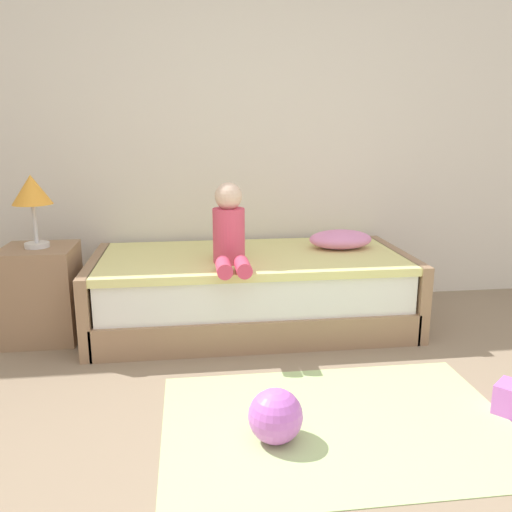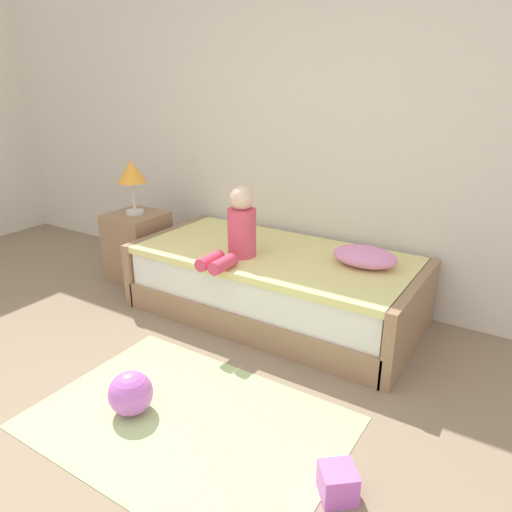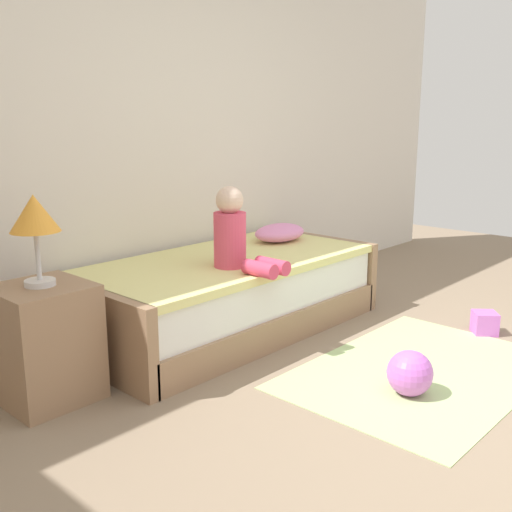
# 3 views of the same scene
# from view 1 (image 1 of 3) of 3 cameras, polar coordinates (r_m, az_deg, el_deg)

# --- Properties ---
(wall_rear) EXTENTS (7.20, 0.10, 2.90)m
(wall_rear) POSITION_cam_1_polar(r_m,az_deg,el_deg) (4.02, -2.15, 15.50)
(wall_rear) COLOR silver
(wall_rear) RESTS_ON ground
(bed) EXTENTS (2.11, 1.00, 0.50)m
(bed) POSITION_cam_1_polar(r_m,az_deg,el_deg) (3.59, -0.52, -3.78)
(bed) COLOR #997556
(bed) RESTS_ON ground
(nightstand) EXTENTS (0.44, 0.44, 0.60)m
(nightstand) POSITION_cam_1_polar(r_m,az_deg,el_deg) (3.62, -22.17, -3.75)
(nightstand) COLOR #997556
(nightstand) RESTS_ON ground
(table_lamp) EXTENTS (0.24, 0.24, 0.45)m
(table_lamp) POSITION_cam_1_polar(r_m,az_deg,el_deg) (3.50, -23.11, 6.26)
(table_lamp) COLOR silver
(table_lamp) RESTS_ON nightstand
(child_figure) EXTENTS (0.20, 0.51, 0.50)m
(child_figure) POSITION_cam_1_polar(r_m,az_deg,el_deg) (3.24, -2.89, 2.66)
(child_figure) COLOR #E04C6B
(child_figure) RESTS_ON bed
(pillow) EXTENTS (0.44, 0.30, 0.13)m
(pillow) POSITION_cam_1_polar(r_m,az_deg,el_deg) (3.73, 9.13, 1.79)
(pillow) COLOR #EA8CC6
(pillow) RESTS_ON bed
(toy_ball) EXTENTS (0.24, 0.24, 0.24)m
(toy_ball) POSITION_cam_1_polar(r_m,az_deg,el_deg) (2.37, 2.12, -16.92)
(toy_ball) COLOR #CC66D8
(toy_ball) RESTS_ON ground
(area_rug) EXTENTS (1.60, 1.10, 0.01)m
(area_rug) POSITION_cam_1_polar(r_m,az_deg,el_deg) (2.56, 8.87, -17.49)
(area_rug) COLOR #B2D189
(area_rug) RESTS_ON ground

